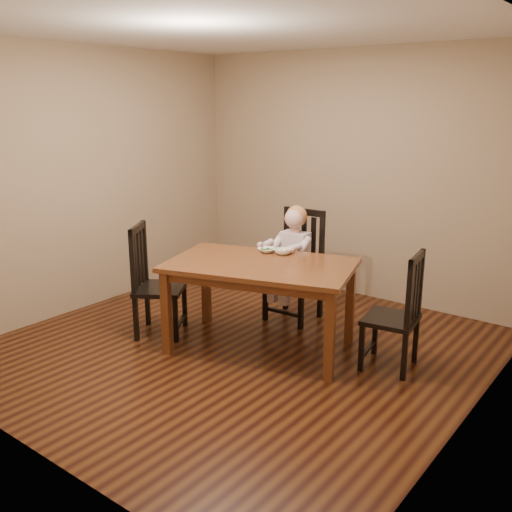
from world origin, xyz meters
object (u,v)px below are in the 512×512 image
Objects in this scene: dining_table at (261,273)px; bowl_peas at (267,250)px; chair_left at (154,283)px; chair_right at (397,314)px; toddler at (294,253)px; chair_child at (296,267)px; bowl_veg at (283,252)px.

bowl_peas is (-0.16, 0.31, 0.11)m from dining_table.
chair_left is (-0.99, -0.34, -0.20)m from dining_table.
chair_right is at bearing 1.91° from bowl_peas.
toddler reaches higher than dining_table.
chair_right is at bearing 157.47° from chair_child.
chair_left is (-0.83, -1.16, -0.03)m from chair_child.
bowl_peas is (-1.29, -0.04, 0.34)m from chair_right.
bowl_veg is (0.15, -0.41, 0.13)m from toddler.
toddler is at bearing 110.32° from bowl_veg.
bowl_peas reaches higher than dining_table.
chair_child is (-0.16, 0.82, -0.17)m from dining_table.
dining_table is at bearing -62.67° from bowl_peas.
chair_left is at bearing -141.71° from bowl_peas.
dining_table is at bearing 76.73° from chair_left.
chair_left is at bearing 99.50° from chair_right.
chair_right is 1.19m from bowl_veg.
chair_child is 0.17m from toddler.
bowl_veg is (0.16, -0.47, 0.29)m from chair_child.
chair_child reaches higher than chair_right.
chair_child is 1.11× the size of chair_right.
dining_table is 0.85m from chair_child.
chair_left is 1.10m from bowl_peas.
toddler is at bearing 89.73° from bowl_peas.
chair_left reaches higher than dining_table.
chair_right reaches higher than bowl_veg.
dining_table is 0.37m from bowl_veg.
chair_right is 1.37m from toddler.
toddler is at bearing 90.00° from chair_child.
toddler is at bearing 110.53° from chair_left.
dining_table is at bearing 98.72° from chair_right.
dining_table is 1.81× the size of chair_right.
chair_right is at bearing 0.48° from bowl_veg.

